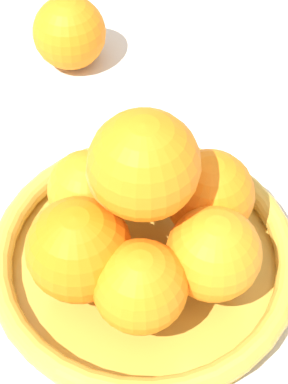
% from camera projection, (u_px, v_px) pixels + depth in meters
% --- Properties ---
extents(ground_plane, '(4.00, 4.00, 0.00)m').
position_uv_depth(ground_plane, '(144.00, 268.00, 0.54)').
color(ground_plane, beige).
extents(fruit_bowl, '(0.25, 0.25, 0.03)m').
position_uv_depth(fruit_bowl, '(144.00, 257.00, 0.53)').
color(fruit_bowl, gold).
rests_on(fruit_bowl, ground_plane).
extents(orange_pile, '(0.17, 0.18, 0.14)m').
position_uv_depth(orange_pile, '(143.00, 209.00, 0.48)').
color(orange_pile, orange).
rests_on(orange_pile, fruit_bowl).
extents(stray_orange, '(0.08, 0.08, 0.08)m').
position_uv_depth(stray_orange, '(69.00, 33.00, 0.68)').
color(stray_orange, orange).
rests_on(stray_orange, ground_plane).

